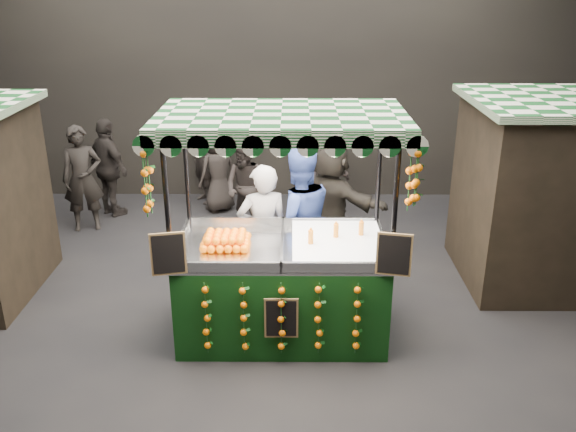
{
  "coord_description": "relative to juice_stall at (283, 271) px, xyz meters",
  "views": [
    {
      "loc": [
        0.53,
        -6.49,
        4.13
      ],
      "look_at": [
        0.49,
        0.49,
        1.34
      ],
      "focal_mm": 38.18,
      "sensor_mm": 36.0,
      "label": 1
    }
  ],
  "objects": [
    {
      "name": "ground",
      "position": [
        -0.44,
        0.03,
        -0.84
      ],
      "size": [
        12.0,
        12.0,
        0.0
      ],
      "primitive_type": "plane",
      "color": "black",
      "rests_on": "ground"
    },
    {
      "name": "market_hall",
      "position": [
        -0.44,
        0.03,
        2.54
      ],
      "size": [
        12.1,
        10.1,
        5.05
      ],
      "color": "black",
      "rests_on": "ground"
    },
    {
      "name": "neighbour_stall_right",
      "position": [
        3.96,
        1.53,
        0.47
      ],
      "size": [
        3.0,
        2.2,
        2.6
      ],
      "color": "black",
      "rests_on": "ground"
    },
    {
      "name": "juice_stall",
      "position": [
        0.0,
        0.0,
        0.0
      ],
      "size": [
        2.81,
        1.65,
        2.72
      ],
      "color": "black",
      "rests_on": "ground"
    },
    {
      "name": "vendor_grey",
      "position": [
        -0.28,
        0.89,
        0.1
      ],
      "size": [
        0.78,
        0.61,
        1.88
      ],
      "rotation": [
        0.0,
        0.0,
        3.4
      ],
      "color": "gray",
      "rests_on": "ground"
    },
    {
      "name": "vendor_blue",
      "position": [
        0.18,
        1.05,
        0.19
      ],
      "size": [
        1.19,
        1.04,
        2.07
      ],
      "rotation": [
        0.0,
        0.0,
        3.43
      ],
      "color": "navy",
      "rests_on": "ground"
    },
    {
      "name": "shopper_0",
      "position": [
        -3.41,
        3.27,
        0.06
      ],
      "size": [
        0.75,
        0.6,
        1.8
      ],
      "rotation": [
        0.0,
        0.0,
        0.29
      ],
      "color": "black",
      "rests_on": "ground"
    },
    {
      "name": "shopper_1",
      "position": [
        -0.67,
        3.15,
        -0.06
      ],
      "size": [
        0.96,
        0.9,
        1.57
      ],
      "rotation": [
        0.0,
        0.0,
        -0.53
      ],
      "color": "#2A2422",
      "rests_on": "ground"
    },
    {
      "name": "shopper_2",
      "position": [
        -3.16,
        3.93,
        0.05
      ],
      "size": [
        1.07,
        1.02,
        1.78
      ],
      "rotation": [
        0.0,
        0.0,
        2.42
      ],
      "color": "#282320",
      "rests_on": "ground"
    },
    {
      "name": "shopper_3",
      "position": [
        0.77,
        4.06,
        -0.04
      ],
      "size": [
        1.14,
        1.16,
        1.6
      ],
      "rotation": [
        0.0,
        0.0,
        0.82
      ],
      "color": "black",
      "rests_on": "ground"
    },
    {
      "name": "shopper_4",
      "position": [
        -1.25,
        4.17,
        -0.09
      ],
      "size": [
        0.88,
        0.84,
        1.51
      ],
      "rotation": [
        0.0,
        0.0,
        3.83
      ],
      "color": "#2A2522",
      "rests_on": "ground"
    },
    {
      "name": "shopper_5",
      "position": [
        0.69,
        2.08,
        0.1
      ],
      "size": [
        1.68,
        1.58,
        1.89
      ],
      "rotation": [
        0.0,
        0.0,
        2.41
      ],
      "color": "#2E2A25",
      "rests_on": "ground"
    },
    {
      "name": "shopper_6",
      "position": [
        -1.56,
        4.63,
        0.06
      ],
      "size": [
        0.72,
        0.79,
        1.8
      ],
      "rotation": [
        0.0,
        0.0,
        -1.0
      ],
      "color": "#282321",
      "rests_on": "ground"
    }
  ]
}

